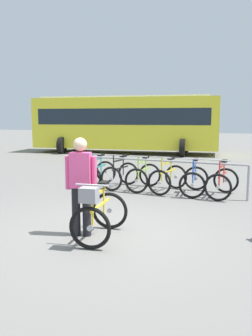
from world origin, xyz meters
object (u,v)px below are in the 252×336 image
at_px(racked_bike_teal, 98,173).
at_px(racked_bike_black, 120,175).
at_px(racked_bike_lime, 143,176).
at_px(racked_bike_blue, 194,180).
at_px(racked_bike_yellow, 168,178).
at_px(bus_distant, 125,121).
at_px(featured_bicycle, 99,213).
at_px(racked_bike_red, 222,182).
at_px(person_with_featured_bike, 81,182).

height_order(racked_bike_teal, racked_bike_black, same).
bearing_deg(racked_bike_lime, racked_bike_blue, -2.96).
distance_m(racked_bike_yellow, bus_distant, 10.46).
relative_size(racked_bike_blue, bus_distant, 0.11).
height_order(racked_bike_teal, racked_bike_blue, same).
xyz_separation_m(racked_bike_black, racked_bike_blue, (2.10, -0.11, -0.00)).
relative_size(racked_bike_teal, featured_bicycle, 0.90).
height_order(racked_bike_red, person_with_featured_bike, person_with_featured_bike).
distance_m(racked_bike_teal, racked_bike_red, 3.50).
distance_m(racked_bike_lime, bus_distant, 10.13).
distance_m(racked_bike_teal, racked_bike_lime, 1.40).
height_order(racked_bike_yellow, featured_bicycle, same).
xyz_separation_m(racked_bike_teal, racked_bike_red, (3.50, -0.18, 0.00)).
relative_size(racked_bike_teal, racked_bike_black, 0.96).
xyz_separation_m(racked_bike_lime, featured_bicycle, (0.61, -4.03, 0.08)).
xyz_separation_m(racked_bike_teal, bus_distant, (-2.76, 9.06, 1.37)).
bearing_deg(featured_bicycle, bus_distant, 109.94).
xyz_separation_m(featured_bicycle, person_with_featured_bike, (-0.37, 0.09, 0.46)).
bearing_deg(featured_bicycle, person_with_featured_bike, 165.82).
bearing_deg(racked_bike_lime, racked_bike_yellow, -2.96).
bearing_deg(racked_bike_red, racked_bike_teal, 177.04).
bearing_deg(racked_bike_yellow, bus_distant, 117.92).
bearing_deg(racked_bike_lime, featured_bicycle, -81.33).
bearing_deg(person_with_featured_bike, featured_bicycle, -14.18).
bearing_deg(racked_bike_yellow, racked_bike_blue, -2.96).
xyz_separation_m(racked_bike_black, racked_bike_lime, (0.70, -0.04, -0.00)).
bearing_deg(featured_bicycle, racked_bike_teal, 116.13).
height_order(racked_bike_teal, racked_bike_yellow, same).
height_order(racked_bike_lime, person_with_featured_bike, person_with_featured_bike).
height_order(racked_bike_blue, racked_bike_red, same).
relative_size(racked_bike_black, racked_bike_yellow, 0.95).
relative_size(racked_bike_lime, bus_distant, 0.11).
height_order(racked_bike_teal, racked_bike_red, same).
height_order(racked_bike_red, bus_distant, bus_distant).
bearing_deg(racked_bike_red, racked_bike_black, 177.04).
height_order(racked_bike_teal, bus_distant, bus_distant).
bearing_deg(racked_bike_yellow, racked_bike_teal, 177.04).
distance_m(racked_bike_red, featured_bicycle, 4.19).
height_order(featured_bicycle, person_with_featured_bike, person_with_featured_bike).
xyz_separation_m(racked_bike_black, bus_distant, (-3.46, 9.09, 1.37)).
bearing_deg(featured_bicycle, racked_bike_black, 107.90).
distance_m(racked_bike_lime, person_with_featured_bike, 3.98).
xyz_separation_m(racked_bike_lime, bus_distant, (-4.16, 9.13, 1.37)).
relative_size(racked_bike_lime, racked_bike_yellow, 0.94).
bearing_deg(racked_bike_black, racked_bike_lime, -2.96).
distance_m(racked_bike_blue, featured_bicycle, 4.03).
relative_size(racked_bike_black, featured_bicycle, 0.93).
bearing_deg(bus_distant, racked_bike_blue, -58.87).
height_order(featured_bicycle, bus_distant, bus_distant).
xyz_separation_m(racked_bike_red, bus_distant, (-6.26, 9.24, 1.37)).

